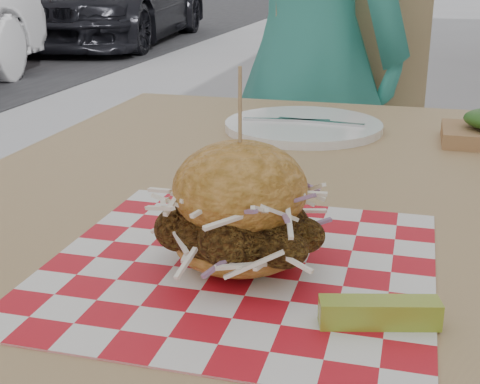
{
  "coord_description": "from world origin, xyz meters",
  "views": [
    {
      "loc": [
        0.37,
        -0.48,
        1.03
      ],
      "look_at": [
        0.22,
        0.08,
        0.82
      ],
      "focal_mm": 50.0,
      "sensor_mm": 36.0,
      "label": 1
    }
  ],
  "objects_px": {
    "patio_chair": "(333,144)",
    "sandwich": "(240,213)",
    "patio_table": "(254,254)",
    "diner": "(308,47)"
  },
  "relations": [
    {
      "from": "patio_table",
      "to": "sandwich",
      "type": "xyz_separation_m",
      "value": [
        0.03,
        -0.2,
        0.13
      ]
    },
    {
      "from": "patio_table",
      "to": "patio_chair",
      "type": "relative_size",
      "value": 1.26
    },
    {
      "from": "diner",
      "to": "patio_table",
      "type": "relative_size",
      "value": 1.34
    },
    {
      "from": "patio_table",
      "to": "diner",
      "type": "bearing_deg",
      "value": 96.11
    },
    {
      "from": "patio_chair",
      "to": "patio_table",
      "type": "bearing_deg",
      "value": -103.54
    },
    {
      "from": "diner",
      "to": "sandwich",
      "type": "distance_m",
      "value": 1.29
    },
    {
      "from": "diner",
      "to": "patio_chair",
      "type": "distance_m",
      "value": 0.27
    },
    {
      "from": "diner",
      "to": "sandwich",
      "type": "height_order",
      "value": "diner"
    },
    {
      "from": "diner",
      "to": "patio_chair",
      "type": "bearing_deg",
      "value": 167.84
    },
    {
      "from": "patio_chair",
      "to": "sandwich",
      "type": "distance_m",
      "value": 1.25
    }
  ]
}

